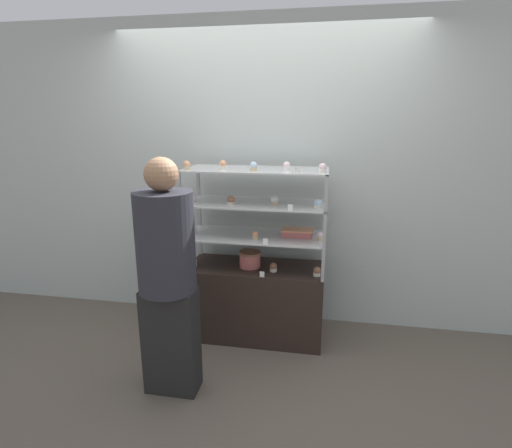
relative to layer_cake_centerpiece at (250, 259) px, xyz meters
name	(u,v)px	position (x,y,z in m)	size (l,w,h in m)	color
ground_plane	(256,334)	(0.05, 0.02, -0.68)	(20.00, 20.00, 0.00)	brown
back_wall	(264,176)	(0.05, 0.40, 0.62)	(8.00, 0.05, 2.60)	#A8B2AD
display_base	(256,301)	(0.05, 0.02, -0.37)	(1.10, 0.47, 0.61)	black
display_riser_lower	(256,237)	(0.05, 0.02, 0.18)	(1.10, 0.47, 0.26)	#99999E
display_riser_middle	(256,205)	(0.05, 0.02, 0.45)	(1.10, 0.47, 0.26)	#99999E
display_riser_upper	(256,171)	(0.05, 0.02, 0.71)	(1.10, 0.47, 0.26)	#99999E
layer_cake_centerpiece	(250,259)	(0.00, 0.00, 0.00)	(0.18, 0.18, 0.13)	#C66660
sheet_cake_frosted	(297,233)	(0.37, 0.05, 0.23)	(0.24, 0.15, 0.06)	#C66660
cupcake_0	(194,262)	(-0.46, -0.07, -0.03)	(0.06, 0.06, 0.07)	white
cupcake_1	(273,267)	(0.20, -0.07, -0.03)	(0.06, 0.06, 0.07)	beige
cupcake_2	(317,272)	(0.54, -0.10, -0.03)	(0.06, 0.06, 0.07)	beige
price_tag_0	(262,274)	(0.13, -0.20, -0.04)	(0.04, 0.00, 0.04)	white
cupcake_3	(194,229)	(-0.46, -0.02, 0.23)	(0.05, 0.05, 0.07)	white
cupcake_4	(255,235)	(0.06, -0.09, 0.23)	(0.05, 0.05, 0.07)	#CCB28C
cupcake_5	(320,236)	(0.55, -0.03, 0.23)	(0.05, 0.05, 0.07)	#CCB28C
price_tag_1	(265,241)	(0.16, -0.20, 0.22)	(0.04, 0.00, 0.04)	white
cupcake_6	(193,198)	(-0.45, -0.04, 0.50)	(0.06, 0.06, 0.07)	beige
cupcake_7	(231,200)	(-0.13, -0.07, 0.50)	(0.06, 0.06, 0.07)	beige
cupcake_8	(275,200)	(0.20, -0.02, 0.50)	(0.06, 0.06, 0.07)	#CCB28C
cupcake_9	(318,204)	(0.53, -0.09, 0.50)	(0.06, 0.06, 0.07)	beige
price_tag_2	(290,207)	(0.34, -0.20, 0.49)	(0.04, 0.00, 0.04)	white
cupcake_10	(187,165)	(-0.46, -0.11, 0.76)	(0.05, 0.05, 0.07)	#CCB28C
cupcake_11	(223,165)	(-0.20, -0.04, 0.76)	(0.05, 0.05, 0.07)	beige
cupcake_12	(254,166)	(0.05, -0.09, 0.76)	(0.05, 0.05, 0.07)	#CCB28C
cupcake_13	(287,166)	(0.29, -0.03, 0.76)	(0.05, 0.05, 0.07)	white
cupcake_14	(323,168)	(0.55, -0.10, 0.76)	(0.05, 0.05, 0.07)	beige
price_tag_3	(297,171)	(0.38, -0.20, 0.75)	(0.04, 0.00, 0.04)	white
customer_figure	(167,273)	(-0.38, -0.78, 0.16)	(0.37, 0.37, 1.57)	black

